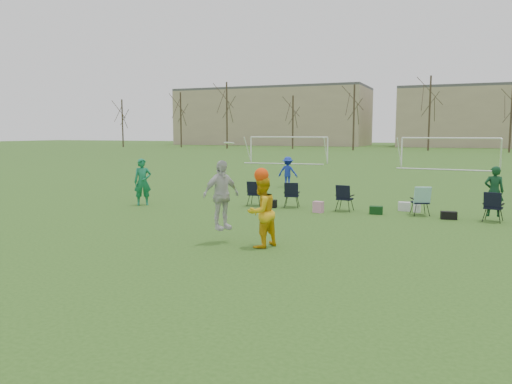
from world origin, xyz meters
The scene contains 9 objects.
ground centered at (0.00, 0.00, 0.00)m, with size 260.00×260.00×0.00m, color #2E551A.
fielder_green_near centered at (-6.61, 6.30, 0.92)m, with size 0.67×0.44×1.84m, color #147248.
fielder_blue centered at (-3.46, 14.70, 0.79)m, with size 1.03×0.59×1.59m, color #162DA8.
center_contest centered at (-0.09, 1.40, 1.07)m, with size 2.08×1.15×2.63m.
sideline_setup centered at (2.22, 7.83, 0.53)m, with size 9.10×1.90×1.79m.
goal_left centered at (-10.00, 34.00, 1.92)m, with size 7.39×0.76×2.46m.
goal_mid centered at (4.00, 32.00, 1.92)m, with size 7.40×0.63×2.46m.
tree_line centered at (0.24, 69.85, 5.09)m, with size 110.28×3.28×11.40m.
building_row centered at (6.73, 96.00, 5.99)m, with size 126.00×16.00×13.00m.
Camera 1 is at (4.97, -10.00, 2.87)m, focal length 35.00 mm.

